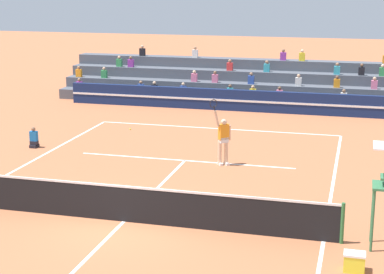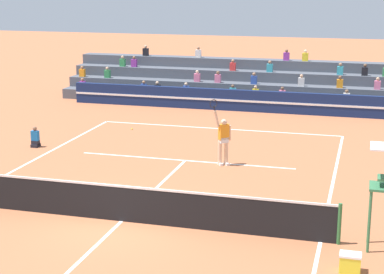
# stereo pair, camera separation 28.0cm
# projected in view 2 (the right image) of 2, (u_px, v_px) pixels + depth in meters

# --- Properties ---
(ground_plane) EXTENTS (120.00, 120.00, 0.00)m
(ground_plane) POSITION_uv_depth(u_px,v_px,m) (122.00, 221.00, 17.98)
(ground_plane) COLOR #AD603D
(court_lines) EXTENTS (11.10, 23.90, 0.01)m
(court_lines) POSITION_uv_depth(u_px,v_px,m) (122.00, 221.00, 17.98)
(court_lines) COLOR white
(court_lines) RESTS_ON ground
(tennis_net) EXTENTS (12.00, 0.10, 1.10)m
(tennis_net) POSITION_uv_depth(u_px,v_px,m) (121.00, 203.00, 17.85)
(tennis_net) COLOR #2D6B38
(tennis_net) RESTS_ON ground
(sponsor_banner_wall) EXTENTS (18.00, 0.26, 1.10)m
(sponsor_banner_wall) POSITION_uv_depth(u_px,v_px,m) (238.00, 100.00, 32.91)
(sponsor_banner_wall) COLOR navy
(sponsor_banner_wall) RESTS_ON ground
(bleacher_stand) EXTENTS (20.61, 3.80, 2.83)m
(bleacher_stand) POSITION_uv_depth(u_px,v_px,m) (249.00, 85.00, 35.80)
(bleacher_stand) COLOR #4C515B
(bleacher_stand) RESTS_ON ground
(ball_kid_courtside) EXTENTS (0.30, 0.36, 0.84)m
(ball_kid_courtside) POSITION_uv_depth(u_px,v_px,m) (35.00, 139.00, 25.87)
(ball_kid_courtside) COLOR black
(ball_kid_courtside) RESTS_ON ground
(tennis_player) EXTENTS (0.72, 0.61, 2.50)m
(tennis_player) POSITION_uv_depth(u_px,v_px,m) (223.00, 139.00, 23.20)
(tennis_player) COLOR beige
(tennis_player) RESTS_ON ground
(tennis_ball) EXTENTS (0.07, 0.07, 0.07)m
(tennis_ball) POSITION_uv_depth(u_px,v_px,m) (132.00, 129.00, 28.94)
(tennis_ball) COLOR #C6DB33
(tennis_ball) RESTS_ON ground
(equipment_cooler) EXTENTS (0.50, 0.38, 0.45)m
(equipment_cooler) POSITION_uv_depth(u_px,v_px,m) (350.00, 263.00, 14.82)
(equipment_cooler) COLOR yellow
(equipment_cooler) RESTS_ON ground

